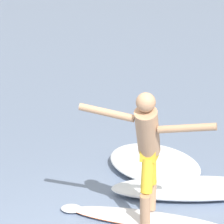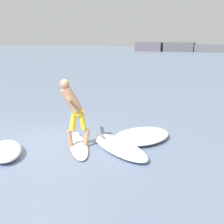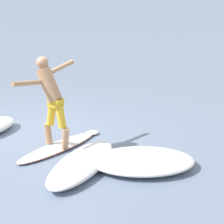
% 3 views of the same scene
% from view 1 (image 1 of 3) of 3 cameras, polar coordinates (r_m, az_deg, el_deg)
% --- Properties ---
extents(surfboard, '(1.60, 2.06, 0.21)m').
position_cam_1_polar(surfboard, '(7.07, 3.58, -11.38)').
color(surfboard, white).
rests_on(surfboard, ground).
extents(surfer, '(1.08, 1.38, 1.74)m').
position_cam_1_polar(surfer, '(6.52, 3.86, -3.52)').
color(surfer, tan).
rests_on(surfer, surfboard).
extents(wave_foam_at_nose, '(1.80, 2.18, 0.23)m').
position_cam_1_polar(wave_foam_at_nose, '(8.70, 4.55, -5.46)').
color(wave_foam_at_nose, white).
rests_on(wave_foam_at_nose, ground).
extents(wave_foam_beside, '(2.35, 2.05, 0.21)m').
position_cam_1_polar(wave_foam_beside, '(7.86, 8.59, -8.09)').
color(wave_foam_beside, white).
rests_on(wave_foam_beside, ground).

